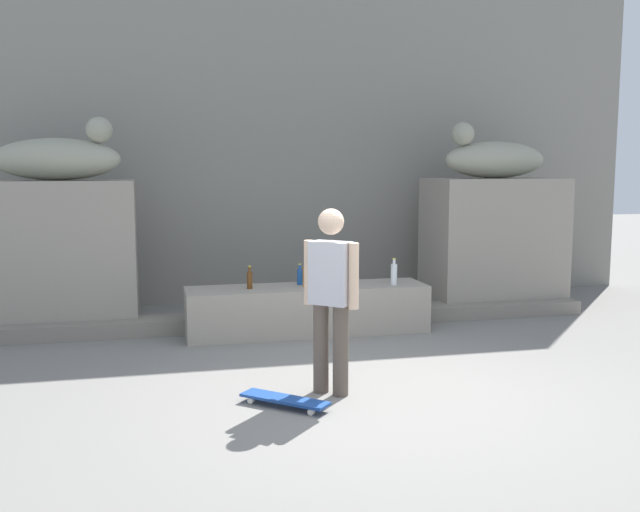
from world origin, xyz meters
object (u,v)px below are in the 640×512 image
object	(u,v)px
skater	(331,293)
bottle_orange	(306,276)
bottle_brown	(250,279)
statue_reclining_left	(59,157)
skateboard	(285,400)
bottle_blue	(300,276)
statue_reclining_right	(493,158)
bottle_clear	(394,274)

from	to	relation	value
skater	bottle_orange	world-z (taller)	skater
bottle_brown	statue_reclining_left	bearing A→B (deg)	155.59
skater	bottle_brown	bearing A→B (deg)	142.65
skateboard	bottle_brown	bearing A→B (deg)	130.97
skateboard	bottle_brown	distance (m)	2.67
bottle_brown	bottle_blue	size ratio (longest dim) A/B	1.07
statue_reclining_right	bottle_brown	xyz separation A→B (m)	(-3.62, -1.01, -1.45)
bottle_clear	bottle_blue	world-z (taller)	bottle_clear
skater	skateboard	bearing A→B (deg)	-108.48
skateboard	bottle_blue	world-z (taller)	bottle_blue
skateboard	skater	bearing A→B (deg)	71.13
bottle_blue	statue_reclining_right	bearing A→B (deg)	15.70
skater	bottle_blue	xyz separation A→B (m)	(0.23, 2.50, -0.24)
skateboard	bottle_clear	distance (m)	3.16
bottle_blue	bottle_clear	bearing A→B (deg)	-13.68
bottle_clear	bottle_brown	xyz separation A→B (m)	(-1.77, 0.11, -0.02)
statue_reclining_right	bottle_brown	distance (m)	4.03
statue_reclining_right	bottle_brown	world-z (taller)	statue_reclining_right
bottle_brown	bottle_clear	bearing A→B (deg)	-3.45
skateboard	bottle_blue	distance (m)	2.91
statue_reclining_left	bottle_blue	xyz separation A→B (m)	(2.85, -0.83, -1.46)
bottle_clear	bottle_brown	size ratio (longest dim) A/B	1.18
bottle_blue	bottle_brown	bearing A→B (deg)	-165.37
statue_reclining_right	bottle_blue	xyz separation A→B (m)	(-2.98, -0.84, -1.46)
skater	bottle_orange	xyz separation A→B (m)	(0.27, 2.30, -0.21)
statue_reclining_left	skater	world-z (taller)	statue_reclining_left
skateboard	bottle_orange	xyz separation A→B (m)	(0.74, 2.55, 0.65)
skater	statue_reclining_right	bearing A→B (deg)	88.77
skater	bottle_orange	distance (m)	2.32
bottle_orange	skater	bearing A→B (deg)	-96.71
bottle_clear	skater	bearing A→B (deg)	-121.52
bottle_brown	skateboard	bearing A→B (deg)	-91.33
skateboard	bottle_brown	world-z (taller)	bottle_brown
bottle_clear	bottle_brown	distance (m)	1.78
bottle_orange	statue_reclining_left	bearing A→B (deg)	160.22
statue_reclining_left	skateboard	bearing A→B (deg)	-46.09
skateboard	bottle_brown	xyz separation A→B (m)	(0.06, 2.59, 0.63)
statue_reclining_left	bottle_blue	bearing A→B (deg)	-3.29
statue_reclining_left	bottle_blue	distance (m)	3.31
statue_reclining_right	skater	size ratio (longest dim) A/B	1.00
statue_reclining_right	skater	distance (m)	4.79
bottle_orange	statue_reclining_right	bearing A→B (deg)	19.49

